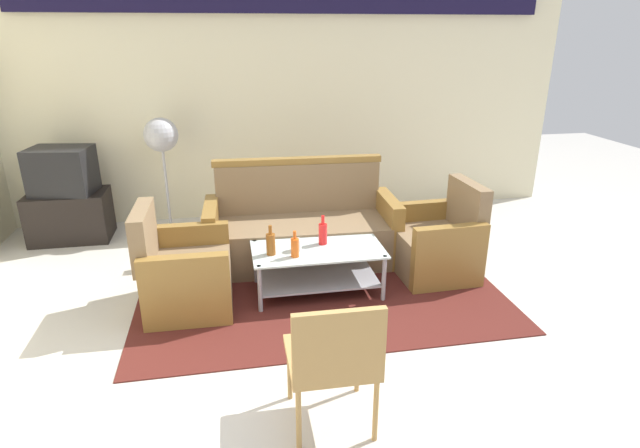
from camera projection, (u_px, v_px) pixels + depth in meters
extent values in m
plane|color=beige|center=(352.00, 349.00, 3.65)|extent=(14.00, 14.00, 0.00)
cube|color=beige|center=(291.00, 96.00, 5.96)|extent=(6.52, 0.12, 2.80)
cube|color=#511E19|center=(319.00, 289.00, 4.48)|extent=(3.06, 2.04, 0.01)
cube|color=#7F6647|center=(302.00, 242.00, 4.91)|extent=(1.62, 0.76, 0.42)
cube|color=#7F6647|center=(298.00, 187.00, 5.05)|extent=(1.60, 0.20, 0.48)
cube|color=olive|center=(388.00, 228.00, 4.99)|extent=(0.14, 0.70, 0.62)
cube|color=olive|center=(213.00, 237.00, 4.76)|extent=(0.14, 0.70, 0.62)
cube|color=olive|center=(298.00, 161.00, 4.95)|extent=(1.64, 0.16, 0.06)
cube|color=#7F6647|center=(190.00, 283.00, 4.14)|extent=(0.67, 0.61, 0.40)
cube|color=#7F6647|center=(144.00, 236.00, 3.94)|extent=(0.13, 0.60, 0.45)
cube|color=olive|center=(191.00, 256.00, 4.42)|extent=(0.66, 0.11, 0.58)
cube|color=olive|center=(186.00, 292.00, 3.81)|extent=(0.66, 0.11, 0.58)
cube|color=#7F6647|center=(432.00, 252.00, 4.71)|extent=(0.68, 0.62, 0.40)
cube|color=#7F6647|center=(468.00, 206.00, 4.62)|extent=(0.14, 0.60, 0.45)
cube|color=olive|center=(449.00, 258.00, 4.38)|extent=(0.66, 0.12, 0.58)
cube|color=olive|center=(419.00, 230.00, 4.98)|extent=(0.66, 0.12, 0.58)
cube|color=silver|center=(317.00, 249.00, 4.30)|extent=(1.10, 0.60, 0.02)
cube|color=#9E9EA5|center=(318.00, 278.00, 4.40)|extent=(1.00, 0.52, 0.02)
cylinder|color=#9E9EA5|center=(255.00, 261.00, 4.52)|extent=(0.04, 0.04, 0.40)
cylinder|color=#9E9EA5|center=(367.00, 253.00, 4.70)|extent=(0.04, 0.04, 0.40)
cylinder|color=#9E9EA5|center=(260.00, 289.00, 4.04)|extent=(0.04, 0.04, 0.40)
cylinder|color=#9E9EA5|center=(384.00, 278.00, 4.22)|extent=(0.04, 0.04, 0.40)
cylinder|color=#D85919|center=(295.00, 248.00, 4.11)|extent=(0.07, 0.07, 0.16)
cylinder|color=#D85919|center=(295.00, 235.00, 4.07)|extent=(0.03, 0.03, 0.07)
cylinder|color=brown|center=(271.00, 244.00, 4.15)|extent=(0.08, 0.08, 0.18)
cylinder|color=brown|center=(270.00, 230.00, 4.10)|extent=(0.03, 0.03, 0.08)
cylinder|color=red|center=(323.00, 234.00, 4.35)|extent=(0.07, 0.07, 0.18)
cylinder|color=red|center=(323.00, 220.00, 4.31)|extent=(0.03, 0.03, 0.08)
cylinder|color=silver|center=(297.00, 245.00, 4.24)|extent=(0.08, 0.08, 0.10)
cube|color=black|center=(70.00, 216.00, 5.48)|extent=(0.80, 0.50, 0.52)
cube|color=black|center=(62.00, 171.00, 5.30)|extent=(0.66, 0.53, 0.48)
cube|color=black|center=(71.00, 165.00, 5.51)|extent=(0.51, 0.09, 0.36)
cylinder|color=#2D2D33|center=(171.00, 229.00, 5.78)|extent=(0.32, 0.32, 0.03)
cylinder|color=#B2B2B7|center=(167.00, 188.00, 5.61)|extent=(0.03, 0.03, 0.95)
sphere|color=#B2B2B7|center=(161.00, 135.00, 5.40)|extent=(0.36, 0.36, 0.36)
cube|color=#AD844C|center=(331.00, 357.00, 2.85)|extent=(0.49, 0.49, 0.04)
cube|color=#AD844C|center=(339.00, 346.00, 2.57)|extent=(0.48, 0.05, 0.40)
cylinder|color=#AD844C|center=(290.00, 369.00, 3.08)|extent=(0.03, 0.03, 0.42)
cylinder|color=#AD844C|center=(357.00, 362.00, 3.15)|extent=(0.03, 0.03, 0.42)
cylinder|color=#AD844C|center=(299.00, 418.00, 2.70)|extent=(0.03, 0.03, 0.42)
cylinder|color=#AD844C|center=(376.00, 409.00, 2.76)|extent=(0.03, 0.03, 0.42)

